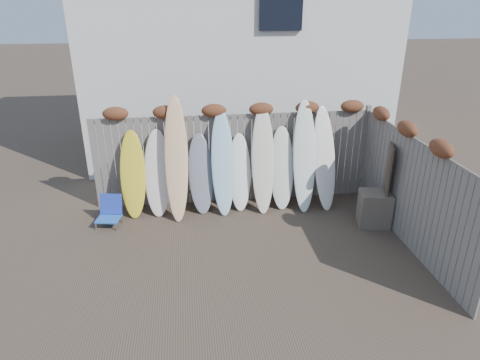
{
  "coord_description": "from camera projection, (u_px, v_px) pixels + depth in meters",
  "views": [
    {
      "loc": [
        -0.97,
        -6.38,
        4.28
      ],
      "look_at": [
        0.0,
        1.2,
        1.0
      ],
      "focal_mm": 32.0,
      "sensor_mm": 36.0,
      "label": 1
    }
  ],
  "objects": [
    {
      "name": "surfboard_5",
      "position": [
        240.0,
        172.0,
        9.17
      ],
      "size": [
        0.5,
        0.61,
        1.62
      ],
      "primitive_type": "ellipsoid",
      "rotation": [
        -0.31,
        0.0,
        -0.06
      ],
      "color": "white",
      "rests_on": "ground"
    },
    {
      "name": "ground",
      "position": [
        249.0,
        258.0,
        7.62
      ],
      "size": [
        80.0,
        80.0,
        0.0
      ],
      "primitive_type": "plane",
      "color": "#493A2D"
    },
    {
      "name": "lattice_panel",
      "position": [
        386.0,
        179.0,
        8.75
      ],
      "size": [
        0.45,
        1.06,
        1.68
      ],
      "primitive_type": "cube",
      "rotation": [
        0.0,
        0.0,
        -0.37
      ],
      "color": "#352820",
      "rests_on": "ground"
    },
    {
      "name": "surfboard_1",
      "position": [
        158.0,
        173.0,
        8.93
      ],
      "size": [
        0.6,
        0.68,
        1.78
      ],
      "primitive_type": "ellipsoid",
      "rotation": [
        -0.31,
        0.0,
        -0.08
      ],
      "color": "silver",
      "rests_on": "ground"
    },
    {
      "name": "beach_chair",
      "position": [
        110.0,
        211.0,
        8.66
      ],
      "size": [
        0.53,
        0.56,
        0.6
      ],
      "color": "blue",
      "rests_on": "ground"
    },
    {
      "name": "surfboard_6",
      "position": [
        263.0,
        160.0,
        9.03
      ],
      "size": [
        0.53,
        0.81,
        2.21
      ],
      "primitive_type": "ellipsoid",
      "rotation": [
        -0.31,
        0.0,
        -0.08
      ],
      "color": "beige",
      "rests_on": "ground"
    },
    {
      "name": "surfboard_4",
      "position": [
        223.0,
        163.0,
        8.95
      ],
      "size": [
        0.48,
        0.76,
        2.14
      ],
      "primitive_type": "ellipsoid",
      "rotation": [
        -0.31,
        0.0,
        -0.01
      ],
      "color": "#9FCCE2",
      "rests_on": "ground"
    },
    {
      "name": "surfboard_7",
      "position": [
        282.0,
        168.0,
        9.23
      ],
      "size": [
        0.56,
        0.67,
        1.75
      ],
      "primitive_type": "ellipsoid",
      "rotation": [
        -0.31,
        0.0,
        -0.08
      ],
      "color": "silver",
      "rests_on": "ground"
    },
    {
      "name": "surfboard_8",
      "position": [
        304.0,
        156.0,
        9.1
      ],
      "size": [
        0.56,
        0.85,
        2.3
      ],
      "primitive_type": "ellipsoid",
      "rotation": [
        -0.31,
        0.0,
        -0.1
      ],
      "color": "white",
      "rests_on": "ground"
    },
    {
      "name": "surfboard_0",
      "position": [
        133.0,
        175.0,
        8.86
      ],
      "size": [
        0.54,
        0.66,
        1.78
      ],
      "primitive_type": "ellipsoid",
      "rotation": [
        -0.31,
        0.0,
        -0.04
      ],
      "color": "gold",
      "rests_on": "ground"
    },
    {
      "name": "surfboard_2",
      "position": [
        176.0,
        159.0,
        8.69
      ],
      "size": [
        0.51,
        0.89,
        2.48
      ],
      "primitive_type": "ellipsoid",
      "rotation": [
        -0.31,
        0.0,
        -0.05
      ],
      "color": "#EFB971",
      "rests_on": "ground"
    },
    {
      "name": "wooden_crate",
      "position": [
        374.0,
        209.0,
        8.61
      ],
      "size": [
        0.69,
        0.61,
        0.71
      ],
      "primitive_type": "cube",
      "rotation": [
        0.0,
        0.0,
        -0.19
      ],
      "color": "#4E463B",
      "rests_on": "ground"
    },
    {
      "name": "right_fence",
      "position": [
        410.0,
        185.0,
        7.74
      ],
      "size": [
        0.28,
        4.4,
        2.24
      ],
      "color": "slate",
      "rests_on": "ground"
    },
    {
      "name": "surfboard_9",
      "position": [
        325.0,
        159.0,
        9.17
      ],
      "size": [
        0.55,
        0.81,
        2.16
      ],
      "primitive_type": "ellipsoid",
      "rotation": [
        -0.31,
        0.0,
        0.1
      ],
      "color": "white",
      "rests_on": "ground"
    },
    {
      "name": "surfboard_3",
      "position": [
        201.0,
        174.0,
        9.04
      ],
      "size": [
        0.55,
        0.62,
        1.66
      ],
      "primitive_type": "ellipsoid",
      "rotation": [
        -0.31,
        0.0,
        0.05
      ],
      "color": "slate",
      "rests_on": "ground"
    },
    {
      "name": "house",
      "position": [
        234.0,
        37.0,
        12.33
      ],
      "size": [
        8.5,
        5.5,
        6.33
      ],
      "color": "silver",
      "rests_on": "ground"
    },
    {
      "name": "back_fence",
      "position": [
        236.0,
        151.0,
        9.34
      ],
      "size": [
        6.05,
        0.28,
        2.24
      ],
      "color": "slate",
      "rests_on": "ground"
    }
  ]
}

